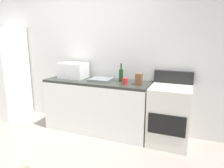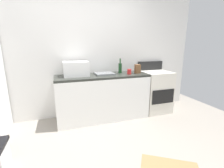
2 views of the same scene
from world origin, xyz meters
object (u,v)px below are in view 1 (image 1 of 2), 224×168
stove_oven (169,114)px  microwave (73,70)px  refrigerator (5,73)px  knife_block (139,79)px  wine_bottle (121,75)px  coffee_mug (125,81)px

stove_oven → microwave: size_ratio=2.39×
refrigerator → stove_oven: 3.30m
stove_oven → knife_block: (-0.48, -0.05, 0.52)m
refrigerator → knife_block: bearing=0.1°
stove_oven → microwave: (-1.72, 0.05, 0.57)m
wine_bottle → knife_block: size_ratio=1.67×
microwave → coffee_mug: (1.03, -0.15, -0.09)m
knife_block → stove_oven: bearing=5.8°
refrigerator → coffee_mug: bearing=-1.0°
stove_oven → knife_block: size_ratio=6.11×
refrigerator → microwave: (1.55, 0.11, 0.14)m
refrigerator → stove_oven: (3.27, 0.06, -0.43)m
wine_bottle → microwave: bearing=-178.4°
wine_bottle → stove_oven: bearing=-5.4°
coffee_mug → knife_block: 0.22m
microwave → knife_block: size_ratio=2.56×
refrigerator → wine_bottle: size_ratio=5.97×
stove_oven → refrigerator: bearing=-179.0°
microwave → coffee_mug: 1.04m
coffee_mug → stove_oven: bearing=8.1°
refrigerator → wine_bottle: bearing=3.1°
stove_oven → wine_bottle: (-0.82, 0.08, 0.54)m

